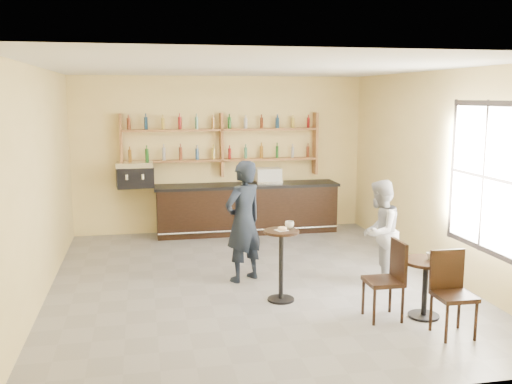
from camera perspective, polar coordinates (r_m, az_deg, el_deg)
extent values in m
plane|color=slate|center=(8.80, -0.25, -8.95)|extent=(7.00, 7.00, 0.00)
plane|color=white|center=(8.36, -0.26, 12.34)|extent=(7.00, 7.00, 0.00)
plane|color=#F8DC8D|center=(11.86, -3.55, 3.76)|extent=(7.00, 0.00, 7.00)
plane|color=#F8DC8D|center=(5.10, 7.42, -4.06)|extent=(7.00, 0.00, 7.00)
plane|color=#F8DC8D|center=(8.39, -20.79, 0.75)|extent=(0.00, 7.00, 7.00)
plane|color=#F8DC8D|center=(9.48, 17.85, 1.86)|extent=(0.00, 7.00, 7.00)
plane|color=white|center=(8.44, 21.80, 1.43)|extent=(0.00, 2.00, 2.00)
cube|color=white|center=(7.76, 2.55, -3.83)|extent=(0.19, 0.19, 0.00)
torus|color=#E7A454|center=(7.75, 2.64, -3.67)|extent=(0.15, 0.15, 0.04)
imported|color=white|center=(7.88, 3.37, -3.29)|extent=(0.15, 0.15, 0.10)
imported|color=black|center=(8.63, -1.27, -2.95)|extent=(0.81, 0.73, 1.85)
imported|color=white|center=(7.56, 17.02, -6.16)|extent=(0.11, 0.11, 0.09)
imported|color=#95959A|center=(8.76, 12.24, -3.92)|extent=(0.96, 0.96, 1.57)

